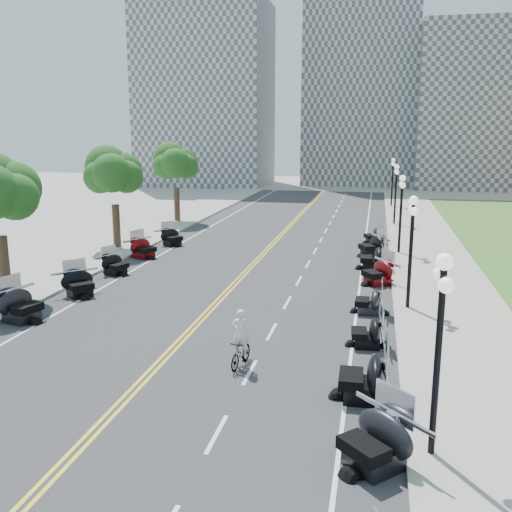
# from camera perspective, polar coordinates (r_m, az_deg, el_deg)

# --- Properties ---
(ground) EXTENTS (160.00, 160.00, 0.00)m
(ground) POSITION_cam_1_polar(r_m,az_deg,el_deg) (23.56, -6.16, -6.99)
(ground) COLOR gray
(road) EXTENTS (16.00, 90.00, 0.01)m
(road) POSITION_cam_1_polar(r_m,az_deg,el_deg) (32.82, -0.77, -1.35)
(road) COLOR #333335
(road) RESTS_ON ground
(centerline_yellow_a) EXTENTS (0.12, 90.00, 0.00)m
(centerline_yellow_a) POSITION_cam_1_polar(r_m,az_deg,el_deg) (32.84, -0.97, -1.33)
(centerline_yellow_a) COLOR yellow
(centerline_yellow_a) RESTS_ON road
(centerline_yellow_b) EXTENTS (0.12, 90.00, 0.00)m
(centerline_yellow_b) POSITION_cam_1_polar(r_m,az_deg,el_deg) (32.79, -0.56, -1.35)
(centerline_yellow_b) COLOR yellow
(centerline_yellow_b) RESTS_ON road
(edge_line_north) EXTENTS (0.12, 90.00, 0.00)m
(edge_line_north) POSITION_cam_1_polar(r_m,az_deg,el_deg) (32.06, 10.47, -1.87)
(edge_line_north) COLOR white
(edge_line_north) RESTS_ON road
(edge_line_south) EXTENTS (0.12, 90.00, 0.00)m
(edge_line_south) POSITION_cam_1_polar(r_m,az_deg,el_deg) (34.75, -11.12, -0.79)
(edge_line_south) COLOR white
(edge_line_south) RESTS_ON road
(lane_dash_4) EXTENTS (0.12, 2.00, 0.00)m
(lane_dash_4) POSITION_cam_1_polar(r_m,az_deg,el_deg) (15.70, -3.95, -17.30)
(lane_dash_4) COLOR white
(lane_dash_4) RESTS_ON road
(lane_dash_5) EXTENTS (0.12, 2.00, 0.00)m
(lane_dash_5) POSITION_cam_1_polar(r_m,az_deg,el_deg) (19.17, -0.63, -11.54)
(lane_dash_5) COLOR white
(lane_dash_5) RESTS_ON road
(lane_dash_6) EXTENTS (0.12, 2.00, 0.00)m
(lane_dash_6) POSITION_cam_1_polar(r_m,az_deg,el_deg) (22.81, 1.58, -7.55)
(lane_dash_6) COLOR white
(lane_dash_6) RESTS_ON road
(lane_dash_7) EXTENTS (0.12, 2.00, 0.00)m
(lane_dash_7) POSITION_cam_1_polar(r_m,az_deg,el_deg) (26.55, 3.14, -4.67)
(lane_dash_7) COLOR white
(lane_dash_7) RESTS_ON road
(lane_dash_8) EXTENTS (0.12, 2.00, 0.00)m
(lane_dash_8) POSITION_cam_1_polar(r_m,az_deg,el_deg) (30.36, 4.30, -2.50)
(lane_dash_8) COLOR white
(lane_dash_8) RESTS_ON road
(lane_dash_9) EXTENTS (0.12, 2.00, 0.00)m
(lane_dash_9) POSITION_cam_1_polar(r_m,az_deg,el_deg) (34.21, 5.21, -0.82)
(lane_dash_9) COLOR white
(lane_dash_9) RESTS_ON road
(lane_dash_10) EXTENTS (0.12, 2.00, 0.00)m
(lane_dash_10) POSITION_cam_1_polar(r_m,az_deg,el_deg) (38.10, 5.92, 0.52)
(lane_dash_10) COLOR white
(lane_dash_10) RESTS_ON road
(lane_dash_11) EXTENTS (0.12, 2.00, 0.00)m
(lane_dash_11) POSITION_cam_1_polar(r_m,az_deg,el_deg) (42.00, 6.51, 1.62)
(lane_dash_11) COLOR white
(lane_dash_11) RESTS_ON road
(lane_dash_12) EXTENTS (0.12, 2.00, 0.00)m
(lane_dash_12) POSITION_cam_1_polar(r_m,az_deg,el_deg) (45.93, 6.99, 2.52)
(lane_dash_12) COLOR white
(lane_dash_12) RESTS_ON road
(lane_dash_13) EXTENTS (0.12, 2.00, 0.00)m
(lane_dash_13) POSITION_cam_1_polar(r_m,az_deg,el_deg) (49.86, 7.40, 3.29)
(lane_dash_13) COLOR white
(lane_dash_13) RESTS_ON road
(lane_dash_14) EXTENTS (0.12, 2.00, 0.00)m
(lane_dash_14) POSITION_cam_1_polar(r_m,az_deg,el_deg) (53.80, 7.75, 3.94)
(lane_dash_14) COLOR white
(lane_dash_14) RESTS_ON road
(lane_dash_15) EXTENTS (0.12, 2.00, 0.00)m
(lane_dash_15) POSITION_cam_1_polar(r_m,az_deg,el_deg) (57.75, 8.06, 4.50)
(lane_dash_15) COLOR white
(lane_dash_15) RESTS_ON road
(lane_dash_16) EXTENTS (0.12, 2.00, 0.00)m
(lane_dash_16) POSITION_cam_1_polar(r_m,az_deg,el_deg) (61.71, 8.32, 4.99)
(lane_dash_16) COLOR white
(lane_dash_16) RESTS_ON road
(lane_dash_17) EXTENTS (0.12, 2.00, 0.00)m
(lane_dash_17) POSITION_cam_1_polar(r_m,az_deg,el_deg) (65.68, 8.55, 5.42)
(lane_dash_17) COLOR white
(lane_dash_17) RESTS_ON road
(lane_dash_18) EXTENTS (0.12, 2.00, 0.00)m
(lane_dash_18) POSITION_cam_1_polar(r_m,az_deg,el_deg) (69.64, 8.76, 5.80)
(lane_dash_18) COLOR white
(lane_dash_18) RESTS_ON road
(lane_dash_19) EXTENTS (0.12, 2.00, 0.00)m
(lane_dash_19) POSITION_cam_1_polar(r_m,az_deg,el_deg) (73.61, 8.94, 6.14)
(lane_dash_19) COLOR white
(lane_dash_19) RESTS_ON road
(sidewalk_north) EXTENTS (5.00, 90.00, 0.15)m
(sidewalk_north) POSITION_cam_1_polar(r_m,az_deg,el_deg) (32.23, 17.78, -2.08)
(sidewalk_north) COLOR #9E9991
(sidewalk_north) RESTS_ON ground
(sidewalk_south) EXTENTS (5.00, 90.00, 0.15)m
(sidewalk_south) POSITION_cam_1_polar(r_m,az_deg,el_deg) (36.52, -17.06, -0.38)
(sidewalk_south) COLOR #9E9991
(sidewalk_south) RESTS_ON ground
(distant_block_a) EXTENTS (18.00, 14.00, 26.00)m
(distant_block_a) POSITION_cam_1_polar(r_m,az_deg,el_deg) (86.95, -5.00, 15.74)
(distant_block_a) COLOR gray
(distant_block_a) RESTS_ON ground
(distant_block_b) EXTENTS (16.00, 12.00, 30.00)m
(distant_block_b) POSITION_cam_1_polar(r_m,az_deg,el_deg) (89.45, 10.41, 16.78)
(distant_block_b) COLOR gray
(distant_block_b) RESTS_ON ground
(distant_block_c) EXTENTS (20.00, 14.00, 22.00)m
(distant_block_c) POSITION_cam_1_polar(r_m,az_deg,el_deg) (87.46, 22.45, 13.55)
(distant_block_c) COLOR gray
(distant_block_c) RESTS_ON ground
(street_lamp_1) EXTENTS (0.50, 1.20, 4.90)m
(street_lamp_1) POSITION_cam_1_polar(r_m,az_deg,el_deg) (14.17, 17.71, -9.67)
(street_lamp_1) COLOR black
(street_lamp_1) RESTS_ON sidewalk_north
(street_lamp_2) EXTENTS (0.50, 1.20, 4.90)m
(street_lamp_2) POSITION_cam_1_polar(r_m,az_deg,el_deg) (25.68, 15.20, 0.29)
(street_lamp_2) COLOR black
(street_lamp_2) RESTS_ON sidewalk_north
(street_lamp_3) EXTENTS (0.50, 1.20, 4.90)m
(street_lamp_3) POSITION_cam_1_polar(r_m,az_deg,el_deg) (37.49, 14.26, 4.03)
(street_lamp_3) COLOR black
(street_lamp_3) RESTS_ON sidewalk_north
(street_lamp_4) EXTENTS (0.50, 1.20, 4.90)m
(street_lamp_4) POSITION_cam_1_polar(r_m,az_deg,el_deg) (49.40, 13.77, 5.98)
(street_lamp_4) COLOR black
(street_lamp_4) RESTS_ON sidewalk_north
(street_lamp_5) EXTENTS (0.50, 1.20, 4.90)m
(street_lamp_5) POSITION_cam_1_polar(r_m,az_deg,el_deg) (61.34, 13.47, 7.17)
(street_lamp_5) COLOR black
(street_lamp_5) RESTS_ON sidewalk_north
(tree_3) EXTENTS (4.80, 4.80, 9.20)m
(tree_3) POSITION_cam_1_polar(r_m,az_deg,el_deg) (39.13, -14.02, 7.55)
(tree_3) COLOR #235619
(tree_3) RESTS_ON sidewalk_south
(tree_4) EXTENTS (4.80, 4.80, 9.20)m
(tree_4) POSITION_cam_1_polar(r_m,az_deg,el_deg) (50.18, -8.02, 8.77)
(tree_4) COLOR #235619
(tree_4) RESTS_ON sidewalk_south
(motorcycle_n_3) EXTENTS (3.07, 3.07, 1.52)m
(motorcycle_n_3) POSITION_cam_1_polar(r_m,az_deg,el_deg) (14.25, 11.78, -17.41)
(motorcycle_n_3) COLOR black
(motorcycle_n_3) RESTS_ON road
(motorcycle_n_4) EXTENTS (2.27, 2.27, 1.56)m
(motorcycle_n_4) POSITION_cam_1_polar(r_m,az_deg,el_deg) (17.38, 10.70, -11.60)
(motorcycle_n_4) COLOR black
(motorcycle_n_4) RESTS_ON road
(motorcycle_n_5) EXTENTS (1.90, 1.90, 1.24)m
(motorcycle_n_5) POSITION_cam_1_polar(r_m,az_deg,el_deg) (21.48, 11.06, -7.33)
(motorcycle_n_5) COLOR black
(motorcycle_n_5) RESTS_ON road
(motorcycle_n_6) EXTENTS (1.90, 1.90, 1.27)m
(motorcycle_n_6) POSITION_cam_1_polar(r_m,az_deg,el_deg) (25.29, 11.24, -4.29)
(motorcycle_n_6) COLOR black
(motorcycle_n_6) RESTS_ON road
(motorcycle_n_7) EXTENTS (2.86, 2.86, 1.45)m
(motorcycle_n_7) POSITION_cam_1_polar(r_m,az_deg,el_deg) (30.07, 12.07, -1.48)
(motorcycle_n_7) COLOR #590A0C
(motorcycle_n_7) RESTS_ON road
(motorcycle_n_8) EXTENTS (2.31, 2.31, 1.52)m
(motorcycle_n_8) POSITION_cam_1_polar(r_m,az_deg,el_deg) (33.30, 11.58, -0.07)
(motorcycle_n_8) COLOR black
(motorcycle_n_8) RESTS_ON road
(motorcycle_n_9) EXTENTS (2.90, 2.90, 1.52)m
(motorcycle_n_9) POSITION_cam_1_polar(r_m,az_deg,el_deg) (36.81, 11.53, 1.11)
(motorcycle_n_9) COLOR black
(motorcycle_n_9) RESTS_ON road
(motorcycle_n_10) EXTENTS (2.42, 2.42, 1.30)m
(motorcycle_n_10) POSITION_cam_1_polar(r_m,az_deg,el_deg) (41.19, 11.71, 2.13)
(motorcycle_n_10) COLOR black
(motorcycle_n_10) RESTS_ON road
(motorcycle_s_5) EXTENTS (2.69, 2.69, 1.55)m
(motorcycle_s_5) POSITION_cam_1_polar(r_m,az_deg,el_deg) (25.70, -22.46, -4.41)
(motorcycle_s_5) COLOR black
(motorcycle_s_5) RESTS_ON road
(motorcycle_s_6) EXTENTS (2.82, 2.82, 1.40)m
(motorcycle_s_6) POSITION_cam_1_polar(r_m,az_deg,el_deg) (28.65, -17.26, -2.52)
(motorcycle_s_6) COLOR black
(motorcycle_s_6) RESTS_ON road
(motorcycle_s_7) EXTENTS (2.38, 2.38, 1.28)m
(motorcycle_s_7) POSITION_cam_1_polar(r_m,az_deg,el_deg) (32.46, -13.89, -0.72)
(motorcycle_s_7) COLOR black
(motorcycle_s_7) RESTS_ON road
(motorcycle_s_8) EXTENTS (2.68, 2.68, 1.41)m
(motorcycle_s_8) POSITION_cam_1_polar(r_m,az_deg,el_deg) (36.32, -11.18, 0.88)
(motorcycle_s_8) COLOR #590A0C
(motorcycle_s_8) RESTS_ON road
(motorcycle_s_9) EXTENTS (2.64, 2.64, 1.33)m
(motorcycle_s_9) POSITION_cam_1_polar(r_m,az_deg,el_deg) (40.02, -8.39, 1.98)
(motorcycle_s_9) COLOR black
(motorcycle_s_9) RESTS_ON road
(bicycle) EXTENTS (0.71, 1.66, 0.97)m
(bicycle) POSITION_cam_1_polar(r_m,az_deg,el_deg) (19.45, -1.53, -9.67)
(bicycle) COLOR #A51414
(bicycle) RESTS_ON road
(cyclist_rider) EXTENTS (0.61, 0.40, 1.67)m
(cyclist_rider) POSITION_cam_1_polar(r_m,az_deg,el_deg) (19.00, -1.56, -5.98)
(cyclist_rider) COLOR silver
(cyclist_rider) RESTS_ON bicycle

